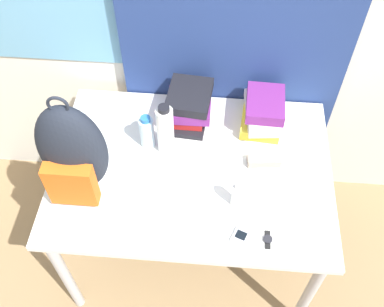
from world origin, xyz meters
name	(u,v)px	position (x,y,z in m)	size (l,w,h in m)	color
wall_back	(201,1)	(0.00, 0.98, 1.25)	(6.00, 0.06, 2.50)	silver
curtain_blue	(238,10)	(0.16, 0.92, 1.25)	(1.06, 0.04, 2.50)	navy
desk	(192,178)	(0.00, 0.45, 0.67)	(1.24, 0.89, 0.75)	silver
backpack	(73,153)	(-0.46, 0.31, 0.98)	(0.28, 0.22, 0.53)	#1E232D
book_stack_left	(189,105)	(-0.04, 0.74, 0.84)	(0.22, 0.27, 0.17)	black
book_stack_center	(264,112)	(0.31, 0.74, 0.83)	(0.21, 0.29, 0.16)	yellow
water_bottle	(147,132)	(-0.21, 0.56, 0.84)	(0.07, 0.07, 0.18)	silver
sports_bottle	(165,130)	(-0.13, 0.54, 0.89)	(0.08, 0.08, 0.28)	white
sunscreen_bottle	(237,195)	(0.20, 0.27, 0.82)	(0.05, 0.05, 0.14)	white
cell_phone	(241,236)	(0.22, 0.12, 0.76)	(0.09, 0.10, 0.02)	#B7BCC6
sunglasses_case	(264,160)	(0.32, 0.50, 0.77)	(0.16, 0.08, 0.04)	gray
wristwatch	(268,239)	(0.33, 0.11, 0.76)	(0.04, 0.08, 0.01)	black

